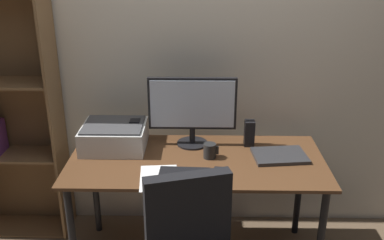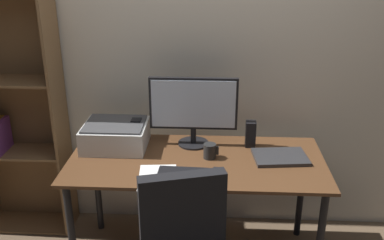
# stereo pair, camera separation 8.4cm
# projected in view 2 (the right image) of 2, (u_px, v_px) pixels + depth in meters

# --- Properties ---
(back_wall) EXTENTS (6.40, 0.10, 2.60)m
(back_wall) POSITION_uv_depth(u_px,v_px,m) (200.00, 49.00, 2.95)
(back_wall) COLOR beige
(back_wall) RESTS_ON ground
(desk) EXTENTS (1.55, 0.71, 0.74)m
(desk) POSITION_uv_depth(u_px,v_px,m) (196.00, 171.00, 2.71)
(desk) COLOR #56351E
(desk) RESTS_ON ground
(monitor) EXTENTS (0.56, 0.20, 0.45)m
(monitor) POSITION_uv_depth(u_px,v_px,m) (193.00, 107.00, 2.78)
(monitor) COLOR black
(monitor) RESTS_ON desk
(keyboard) EXTENTS (0.29, 0.12, 0.02)m
(keyboard) POSITION_uv_depth(u_px,v_px,m) (184.00, 173.00, 2.50)
(keyboard) COLOR black
(keyboard) RESTS_ON desk
(mouse) EXTENTS (0.07, 0.10, 0.03)m
(mouse) POSITION_uv_depth(u_px,v_px,m) (218.00, 173.00, 2.48)
(mouse) COLOR black
(mouse) RESTS_ON desk
(coffee_mug) EXTENTS (0.09, 0.08, 0.09)m
(coffee_mug) POSITION_uv_depth(u_px,v_px,m) (210.00, 151.00, 2.68)
(coffee_mug) COLOR black
(coffee_mug) RESTS_ON desk
(laptop) EXTENTS (0.34, 0.26, 0.02)m
(laptop) POSITION_uv_depth(u_px,v_px,m) (280.00, 157.00, 2.68)
(laptop) COLOR #2D2D30
(laptop) RESTS_ON desk
(speaker_left) EXTENTS (0.06, 0.07, 0.17)m
(speaker_left) POSITION_uv_depth(u_px,v_px,m) (137.00, 131.00, 2.85)
(speaker_left) COLOR black
(speaker_left) RESTS_ON desk
(speaker_right) EXTENTS (0.06, 0.07, 0.17)m
(speaker_right) POSITION_uv_depth(u_px,v_px,m) (251.00, 134.00, 2.82)
(speaker_right) COLOR black
(speaker_right) RESTS_ON desk
(printer) EXTENTS (0.40, 0.34, 0.16)m
(printer) POSITION_uv_depth(u_px,v_px,m) (116.00, 135.00, 2.82)
(printer) COLOR silver
(printer) RESTS_ON desk
(paper_sheet) EXTENTS (0.24, 0.31, 0.00)m
(paper_sheet) POSITION_uv_depth(u_px,v_px,m) (157.00, 177.00, 2.47)
(paper_sheet) COLOR white
(paper_sheet) RESTS_ON desk
(bookshelf) EXTENTS (0.62, 0.28, 1.72)m
(bookshelf) POSITION_uv_depth(u_px,v_px,m) (15.00, 118.00, 3.02)
(bookshelf) COLOR brown
(bookshelf) RESTS_ON ground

